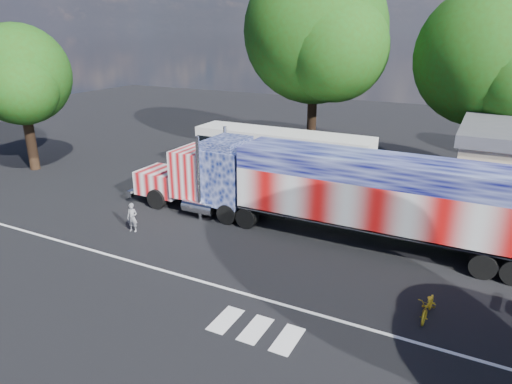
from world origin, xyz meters
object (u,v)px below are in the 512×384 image
at_px(woman, 132,218).
at_px(tree_ne_a, 488,58).
at_px(coach_bus, 282,157).
at_px(bicycle, 428,306).
at_px(tree_w_a, 20,76).
at_px(tree_n_mid, 317,32).
at_px(semi_truck, 328,189).

relative_size(woman, tree_ne_a, 0.12).
relative_size(coach_bus, bicycle, 6.94).
bearing_deg(coach_bus, tree_w_a, -162.43).
relative_size(tree_ne_a, tree_w_a, 1.22).
height_order(coach_bus, woman, coach_bus).
height_order(tree_n_mid, tree_ne_a, tree_n_mid).
height_order(semi_truck, tree_ne_a, tree_ne_a).
distance_m(semi_truck, tree_ne_a, 14.68).
height_order(semi_truck, bicycle, semi_truck).
relative_size(tree_n_mid, tree_ne_a, 1.18).
xyz_separation_m(woman, tree_ne_a, (14.69, 16.44, 7.34)).
bearing_deg(bicycle, tree_w_a, 172.51).
relative_size(semi_truck, woman, 14.34).
relative_size(coach_bus, tree_w_a, 1.17).
height_order(semi_truck, coach_bus, semi_truck).
distance_m(semi_truck, tree_w_a, 23.19).
bearing_deg(tree_ne_a, woman, -131.78).
height_order(woman, tree_ne_a, tree_ne_a).
xyz_separation_m(semi_truck, bicycle, (5.58, -5.13, -1.92)).
bearing_deg(semi_truck, tree_ne_a, 64.46).
distance_m(tree_n_mid, tree_ne_a, 11.36).
height_order(coach_bus, tree_ne_a, tree_ne_a).
relative_size(semi_truck, coach_bus, 1.81).
xyz_separation_m(coach_bus, tree_ne_a, (11.20, 5.76, 6.30)).
distance_m(coach_bus, tree_n_mid, 9.79).
bearing_deg(semi_truck, woman, -154.42).
distance_m(coach_bus, tree_w_a, 18.89).
bearing_deg(semi_truck, bicycle, -42.56).
bearing_deg(tree_ne_a, tree_n_mid, 178.94).
relative_size(woman, bicycle, 0.88).
xyz_separation_m(bicycle, tree_n_mid, (-11.02, 17.54, 9.11)).
relative_size(semi_truck, bicycle, 12.57).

